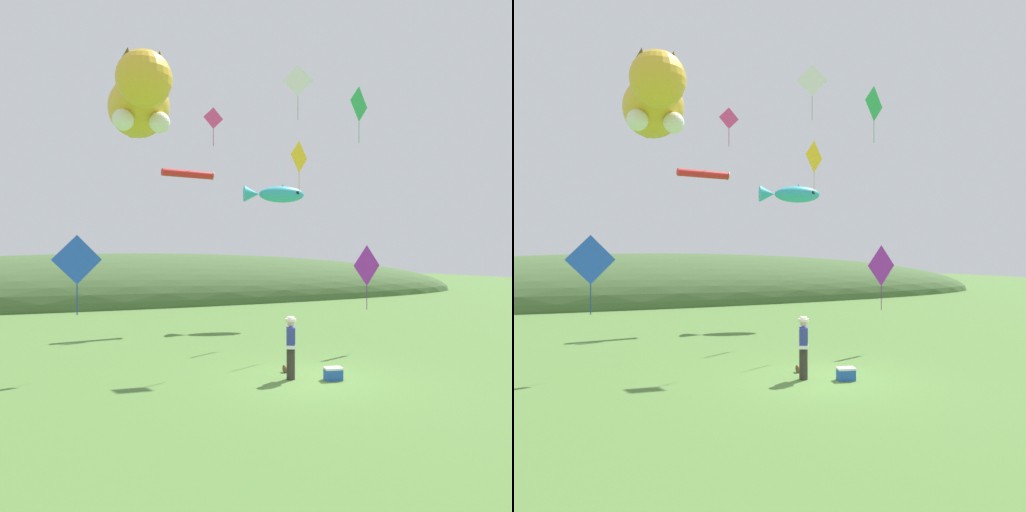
# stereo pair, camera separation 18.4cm
# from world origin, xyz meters

# --- Properties ---
(ground_plane) EXTENTS (120.00, 120.00, 0.00)m
(ground_plane) POSITION_xyz_m (0.00, 0.00, 0.00)
(ground_plane) COLOR #517A38
(distant_hill_ridge) EXTENTS (62.47, 14.81, 7.25)m
(distant_hill_ridge) POSITION_xyz_m (-1.35, 27.06, 0.00)
(distant_hill_ridge) COLOR #426033
(distant_hill_ridge) RESTS_ON ground
(festival_attendant) EXTENTS (0.42, 0.49, 1.77)m
(festival_attendant) POSITION_xyz_m (-0.56, 0.23, 0.95)
(festival_attendant) COLOR #332D28
(festival_attendant) RESTS_ON ground
(kite_spool) EXTENTS (0.17, 0.22, 0.22)m
(kite_spool) POSITION_xyz_m (-0.28, 1.04, 0.11)
(kite_spool) COLOR olive
(kite_spool) RESTS_ON ground
(picnic_cooler) EXTENTS (0.55, 0.42, 0.36)m
(picnic_cooler) POSITION_xyz_m (0.50, -0.31, 0.18)
(picnic_cooler) COLOR blue
(picnic_cooler) RESTS_ON ground
(kite_giant_cat) EXTENTS (2.77, 8.12, 2.47)m
(kite_giant_cat) POSITION_xyz_m (-3.67, 6.42, 9.14)
(kite_giant_cat) COLOR gold
(kite_fish_windsock) EXTENTS (3.26, 1.59, 0.97)m
(kite_fish_windsock) POSITION_xyz_m (4.03, 10.85, 6.65)
(kite_fish_windsock) COLOR #33B2CC
(kite_tube_streamer) EXTENTS (2.69, 0.66, 0.44)m
(kite_tube_streamer) POSITION_xyz_m (-0.38, 11.40, 7.48)
(kite_tube_streamer) COLOR red
(kite_diamond_pink) EXTENTS (1.10, 0.12, 2.00)m
(kite_diamond_pink) POSITION_xyz_m (1.08, 11.99, 10.51)
(kite_diamond_pink) COLOR #E53F8C
(kite_diamond_violet) EXTENTS (1.46, 0.43, 2.41)m
(kite_diamond_violet) POSITION_xyz_m (4.13, 3.11, 3.12)
(kite_diamond_violet) COLOR purple
(kite_diamond_white) EXTENTS (1.03, 0.56, 2.06)m
(kite_diamond_white) POSITION_xyz_m (1.70, 4.01, 9.97)
(kite_diamond_white) COLOR white
(kite_diamond_gold) EXTENTS (1.20, 0.73, 2.29)m
(kite_diamond_gold) POSITION_xyz_m (3.35, 6.97, 7.81)
(kite_diamond_gold) COLOR yellow
(kite_diamond_green) EXTENTS (1.32, 0.69, 2.37)m
(kite_diamond_green) POSITION_xyz_m (5.20, 5.13, 9.84)
(kite_diamond_green) COLOR green
(kite_diamond_blue) EXTENTS (1.44, 0.29, 2.36)m
(kite_diamond_blue) POSITION_xyz_m (-6.08, 3.22, 3.37)
(kite_diamond_blue) COLOR blue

